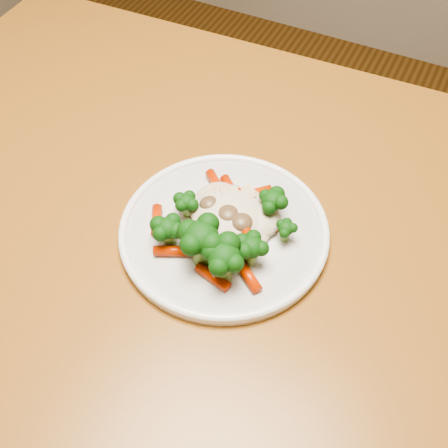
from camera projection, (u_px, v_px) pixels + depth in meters
dining_table at (288, 346)px, 0.66m from camera, size 1.32×0.91×0.75m
plate at (224, 232)px, 0.65m from camera, size 0.24×0.24×0.01m
meal at (224, 228)px, 0.62m from camera, size 0.17×0.17×0.05m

